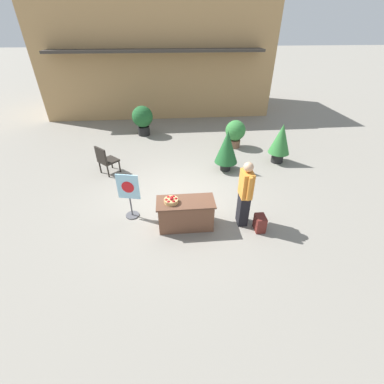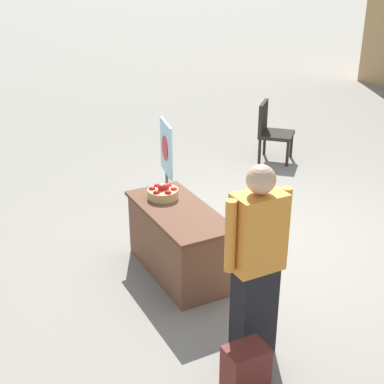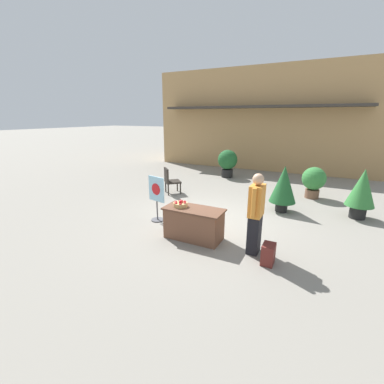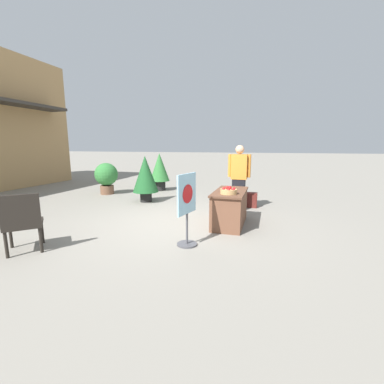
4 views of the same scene
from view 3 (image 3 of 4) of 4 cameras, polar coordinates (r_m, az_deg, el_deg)
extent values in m
plane|color=gray|center=(7.44, 3.53, -6.15)|extent=(120.00, 120.00, 0.00)
cube|color=tan|center=(16.83, 16.37, 15.21)|extent=(11.86, 4.85, 5.37)
cube|color=#38332D|center=(14.03, 14.19, 17.89)|extent=(10.08, 0.90, 0.12)
cube|color=brown|center=(6.21, 0.39, -7.19)|extent=(1.34, 0.62, 0.73)
cube|color=brown|center=(6.07, 0.40, -3.88)|extent=(1.43, 0.66, 0.04)
cylinder|color=tan|center=(6.19, -2.57, -2.81)|extent=(0.34, 0.34, 0.10)
sphere|color=#A30F14|center=(6.12, -1.57, -2.61)|extent=(0.08, 0.08, 0.08)
sphere|color=red|center=(6.23, -1.64, -2.26)|extent=(0.08, 0.08, 0.08)
sphere|color=red|center=(6.29, -2.66, -2.11)|extent=(0.08, 0.08, 0.08)
sphere|color=red|center=(6.22, -3.60, -2.34)|extent=(0.08, 0.08, 0.08)
sphere|color=red|center=(6.12, -3.57, -2.64)|extent=(0.08, 0.08, 0.08)
sphere|color=#A30F14|center=(6.06, -2.59, -2.83)|extent=(0.08, 0.08, 0.08)
sphere|color=red|center=(6.14, -2.60, -2.25)|extent=(0.08, 0.08, 0.08)
sphere|color=red|center=(6.18, -2.37, -2.11)|extent=(0.08, 0.08, 0.08)
cube|color=black|center=(5.74, 13.65, -9.12)|extent=(0.24, 0.34, 0.85)
cube|color=orange|center=(5.46, 14.18, -1.90)|extent=(0.26, 0.42, 0.67)
sphere|color=tan|center=(5.34, 14.53, 2.77)|extent=(0.23, 0.23, 0.23)
cylinder|color=orange|center=(5.21, 13.53, -2.43)|extent=(0.09, 0.09, 0.62)
cylinder|color=orange|center=(5.69, 14.82, -0.91)|extent=(0.09, 0.09, 0.62)
cube|color=maroon|center=(5.50, 16.58, -13.07)|extent=(0.24, 0.34, 0.42)
cylinder|color=#4C4C51|center=(7.45, -7.65, -6.13)|extent=(0.36, 0.36, 0.03)
cylinder|color=#4C4C51|center=(7.34, -7.73, -4.04)|extent=(0.04, 0.04, 0.55)
cube|color=#99D1EA|center=(7.15, -7.92, 0.66)|extent=(0.57, 0.16, 0.70)
cylinder|color=red|center=(7.14, -8.04, 0.62)|extent=(0.32, 0.08, 0.33)
cylinder|color=#28231E|center=(10.19, -3.28, 1.39)|extent=(0.05, 0.05, 0.43)
cylinder|color=#28231E|center=(9.75, -2.58, 0.70)|extent=(0.05, 0.05, 0.43)
cylinder|color=#28231E|center=(10.09, -5.87, 1.17)|extent=(0.05, 0.05, 0.43)
cylinder|color=#28231E|center=(9.64, -5.28, 0.47)|extent=(0.05, 0.05, 0.43)
cube|color=#28231E|center=(9.85, -4.28, 2.30)|extent=(0.78, 0.78, 0.06)
cube|color=#28231E|center=(9.74, -5.72, 3.82)|extent=(0.43, 0.43, 0.51)
cylinder|color=black|center=(12.68, 7.80, 4.18)|extent=(0.54, 0.54, 0.39)
sphere|color=#1E5628|center=(12.56, 7.91, 7.14)|extent=(0.94, 0.94, 0.94)
cylinder|color=black|center=(8.48, 19.24, -3.06)|extent=(0.36, 0.36, 0.32)
cone|color=#1E5628|center=(8.28, 19.70, 1.65)|extent=(0.80, 0.80, 1.12)
cylinder|color=brown|center=(10.31, 25.09, -0.32)|extent=(0.48, 0.48, 0.31)
sphere|color=#337A38|center=(10.18, 25.47, 2.73)|extent=(0.82, 0.82, 0.82)
cylinder|color=black|center=(8.91, 32.90, -3.71)|extent=(0.43, 0.43, 0.38)
cone|color=#337A38|center=(8.72, 33.64, 0.82)|extent=(0.77, 0.77, 1.08)
camera|label=1|loc=(3.24, -72.13, 34.80)|focal=24.00mm
camera|label=2|loc=(3.50, 64.77, 13.03)|focal=50.00mm
camera|label=4|loc=(9.21, -35.14, 6.55)|focal=24.00mm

